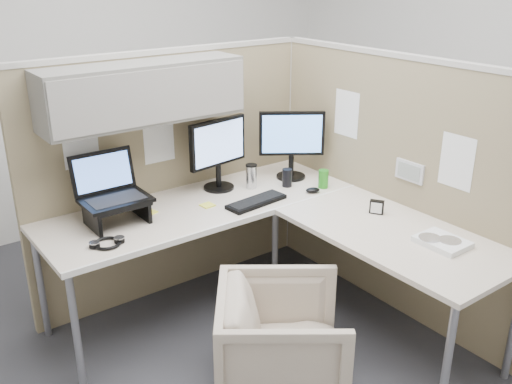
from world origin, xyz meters
TOP-DOWN VIEW (x-y plane):
  - ground at (0.00, 0.00)m, footprint 4.50×4.50m
  - partition_back at (-0.22, 0.83)m, footprint 2.00×0.36m
  - partition_right at (0.90, -0.07)m, footprint 0.07×2.03m
  - desk at (0.12, 0.13)m, footprint 2.00×1.98m
  - office_chair at (-0.21, -0.39)m, footprint 0.86×0.87m
  - monitor_left at (0.12, 0.69)m, footprint 0.44×0.20m
  - monitor_right at (0.64, 0.57)m, footprint 0.38×0.28m
  - laptop_station at (-0.64, 0.61)m, footprint 0.37×0.32m
  - keyboard at (0.17, 0.34)m, footprint 0.41×0.17m
  - mouse at (0.57, 0.27)m, footprint 0.11×0.09m
  - travel_mug at (0.30, 0.57)m, footprint 0.08×0.08m
  - soda_can_green at (0.69, 0.29)m, footprint 0.07×0.07m
  - soda_can_silver at (0.51, 0.45)m, footprint 0.07×0.07m
  - sticky_note_c at (-0.43, 0.60)m, footprint 0.10×0.10m
  - sticky_note_d at (-0.10, 0.49)m, footprint 0.08×0.08m
  - headphones at (-0.80, 0.35)m, footprint 0.18×0.17m
  - paper_stack at (0.62, -0.69)m, footprint 0.20×0.26m
  - desk_clock at (0.65, -0.21)m, footprint 0.07×0.09m

SIDE VIEW (x-z plane):
  - ground at x=0.00m, z-range 0.00..0.00m
  - office_chair at x=-0.21m, z-range 0.00..0.66m
  - desk at x=0.12m, z-range 0.32..1.05m
  - sticky_note_c at x=-0.43m, z-range 0.73..0.74m
  - sticky_note_d at x=-0.10m, z-range 0.73..0.74m
  - keyboard at x=0.17m, z-range 0.73..0.75m
  - headphones at x=-0.80m, z-range 0.73..0.76m
  - paper_stack at x=0.62m, z-range 0.73..0.76m
  - mouse at x=0.57m, z-range 0.73..0.76m
  - desk_clock at x=0.65m, z-range 0.73..0.81m
  - soda_can_green at x=0.69m, z-range 0.73..0.85m
  - soda_can_silver at x=0.51m, z-range 0.73..0.85m
  - travel_mug at x=0.30m, z-range 0.73..0.89m
  - partition_right at x=0.90m, z-range 0.00..1.63m
  - laptop_station at x=-0.64m, z-range 0.68..1.07m
  - monitor_left at x=0.12m, z-range 0.77..1.24m
  - monitor_right at x=0.64m, z-range 0.77..1.24m
  - partition_back at x=-0.22m, z-range 0.28..1.91m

